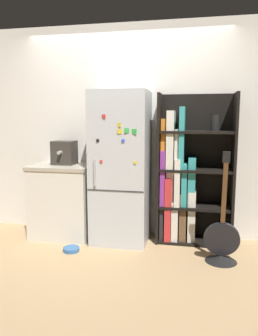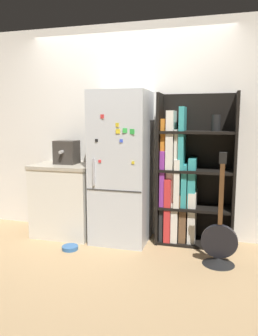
{
  "view_description": "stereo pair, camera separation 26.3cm",
  "coord_description": "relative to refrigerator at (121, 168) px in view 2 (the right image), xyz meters",
  "views": [
    {
      "loc": [
        0.86,
        -3.57,
        1.46
      ],
      "look_at": [
        0.1,
        0.15,
        0.89
      ],
      "focal_mm": 35.0,
      "sensor_mm": 36.0,
      "label": 1
    },
    {
      "loc": [
        1.11,
        -3.5,
        1.46
      ],
      "look_at": [
        0.1,
        0.15,
        0.89
      ],
      "focal_mm": 35.0,
      "sensor_mm": 36.0,
      "label": 2
    }
  ],
  "objects": [
    {
      "name": "ground_plane",
      "position": [
        0.0,
        -0.15,
        -0.89
      ],
      "size": [
        16.0,
        16.0,
        0.0
      ],
      "primitive_type": "plane",
      "color": "tan"
    },
    {
      "name": "pet_bowl",
      "position": [
        -0.47,
        -0.45,
        -0.86
      ],
      "size": [
        0.18,
        0.18,
        0.04
      ],
      "color": "#3366A5",
      "rests_on": "ground_plane"
    },
    {
      "name": "bookshelf",
      "position": [
        0.74,
        0.14,
        -0.13
      ],
      "size": [
        0.87,
        0.37,
        1.75
      ],
      "color": "black",
      "rests_on": "ground_plane"
    },
    {
      "name": "wall_back",
      "position": [
        0.0,
        0.32,
        0.41
      ],
      "size": [
        8.0,
        0.05,
        2.6
      ],
      "color": "white",
      "rests_on": "ground_plane"
    },
    {
      "name": "espresso_machine",
      "position": [
        -0.73,
        0.06,
        0.16
      ],
      "size": [
        0.27,
        0.29,
        0.29
      ],
      "color": "#38332D",
      "rests_on": "kitchen_counter"
    },
    {
      "name": "kitchen_counter",
      "position": [
        -0.74,
        0.01,
        -0.44
      ],
      "size": [
        0.75,
        0.6,
        0.9
      ],
      "color": "silver",
      "rests_on": "ground_plane"
    },
    {
      "name": "guitar",
      "position": [
        1.14,
        -0.39,
        -0.72
      ],
      "size": [
        0.36,
        0.33,
        1.15
      ],
      "color": "black",
      "rests_on": "ground_plane"
    },
    {
      "name": "refrigerator",
      "position": [
        0.0,
        0.0,
        0.0
      ],
      "size": [
        0.65,
        0.62,
        1.78
      ],
      "color": "silver",
      "rests_on": "ground_plane"
    }
  ]
}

